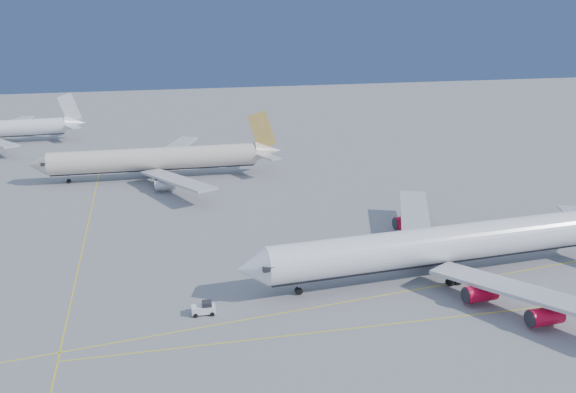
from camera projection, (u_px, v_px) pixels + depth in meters
The scene contains 5 objects.
ground at pixel (320, 289), 106.51m from camera, with size 500.00×500.00×0.00m, color slate.
taxiway_lines at pixel (227, 281), 109.35m from camera, with size 118.86×140.00×0.02m.
airliner_virgin at pixel (445, 245), 110.51m from camera, with size 73.57×65.84×18.14m.
airliner_etihad at pixel (160, 159), 170.15m from camera, with size 65.94×61.13×17.26m.
pushback_tug at pixel (204, 308), 97.72m from camera, with size 3.65×2.29×2.03m.
Camera 1 is at (-26.41, -93.64, 46.28)m, focal length 40.00 mm.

